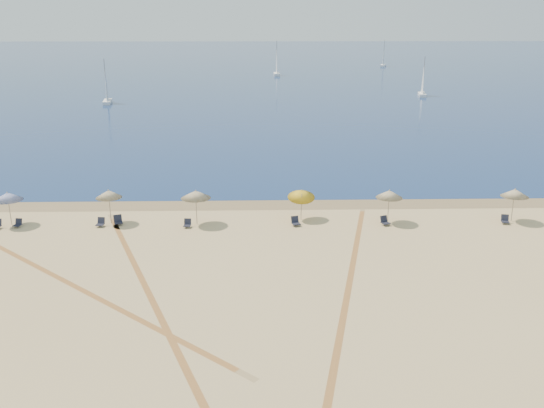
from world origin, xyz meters
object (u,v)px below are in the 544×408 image
Objects in this scene: chair_3 at (118,221)px; chair_4 at (187,224)px; umbrella_2 at (196,194)px; chair_2 at (101,223)px; umbrella_3 at (301,194)px; chair_6 at (385,221)px; umbrella_5 at (515,193)px; sailboat_0 at (277,65)px; sailboat_3 at (384,59)px; sailboat_2 at (107,90)px; chair_1 at (18,223)px; chair_7 at (505,220)px; umbrella_1 at (109,194)px; sailboat_1 at (423,84)px; chair_5 at (295,222)px; umbrella_4 at (389,194)px; umbrella_0 at (8,196)px.

chair_3 reaches higher than chair_4.
chair_2 is at bearing -177.34° from umbrella_2.
umbrella_3 is 6.28m from chair_6.
umbrella_3 is at bearing 177.03° from umbrella_5.
sailboat_0 is 47.97m from sailboat_3.
chair_1 is at bearing -91.45° from sailboat_2.
umbrella_2 reaches higher than chair_7.
umbrella_1 is 65.65m from sailboat_2.
umbrella_3 is 3.53× the size of chair_7.
sailboat_1 is at bearing 67.15° from chair_4.
chair_3 reaches higher than chair_5.
chair_1 is 0.85× the size of chair_5.
chair_1 is 26.06m from chair_6.
umbrella_3 is at bearing 1.92° from umbrella_1.
chair_7 reaches higher than chair_4.
umbrella_4 is 118.86m from sailboat_0.
chair_3 is 1.06× the size of chair_6.
umbrella_0 is at bearing -178.29° from umbrella_1.
umbrella_0 is at bearing 179.34° from umbrella_2.
umbrella_0 is at bearing -179.66° from chair_4.
umbrella_5 is 3.20× the size of chair_6.
sailboat_2 is at bearing 108.81° from chair_1.
umbrella_2 reaches higher than chair_5.
umbrella_0 is 2.98× the size of chair_3.
chair_4 is 0.78× the size of chair_6.
chair_7 is (8.42, -0.39, -1.88)m from umbrella_4.
chair_5 is 119.29m from sailboat_0.
sailboat_0 is at bearing 82.39° from umbrella_1.
chair_2 is at bearing -179.19° from umbrella_4.
umbrella_3 is at bearing 6.23° from umbrella_2.
chair_3 is 0.11× the size of sailboat_2.
umbrella_2 reaches higher than umbrella_3.
umbrella_1 is at bearing 155.75° from chair_6.
umbrella_4 is at bearing -96.59° from sailboat_1.
sailboat_2 is (-9.78, 64.27, 2.08)m from chair_1.
umbrella_2 is (6.22, -0.36, 0.03)m from umbrella_1.
sailboat_3 reaches higher than umbrella_0.
sailboat_1 is at bearing 50.81° from chair_6.
chair_1 is 1.07× the size of chair_4.
chair_1 is at bearing 157.82° from chair_6.
chair_1 is at bearing -178.68° from umbrella_2.
umbrella_2 reaches higher than umbrella_1.
umbrella_0 is at bearing 156.88° from chair_6.
umbrella_4 is at bearing -12.77° from chair_5.
umbrella_3 is 3.84× the size of chair_1.
chair_1 is 0.07× the size of sailboat_0.
sailboat_0 reaches higher than umbrella_1.
umbrella_0 is 3.82× the size of chair_1.
umbrella_5 is (36.10, -0.12, 0.03)m from umbrella_0.
chair_5 is at bearing -21.93° from chair_3.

